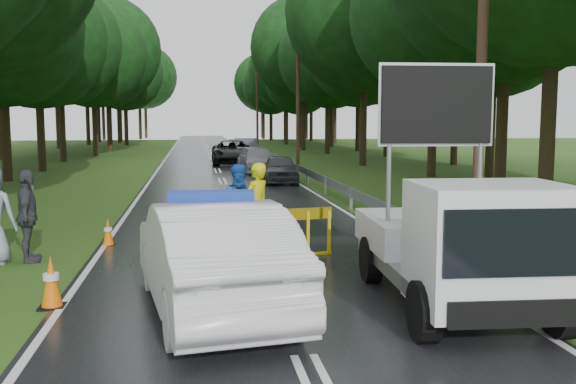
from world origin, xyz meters
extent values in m
plane|color=#294915|center=(0.00, 0.00, 0.00)|extent=(160.00, 160.00, 0.00)
cube|color=black|center=(0.00, 30.00, 0.01)|extent=(7.00, 140.00, 0.02)
cylinder|color=gray|center=(3.70, 0.00, 0.35)|extent=(0.12, 0.12, 0.70)
cube|color=gray|center=(3.70, 30.00, 0.55)|extent=(0.05, 60.00, 0.30)
cylinder|color=#452B20|center=(5.20, 2.00, 5.00)|extent=(0.24, 0.24, 10.00)
cylinder|color=#452B20|center=(5.20, 28.00, 5.00)|extent=(0.24, 0.24, 10.00)
cube|color=#452B20|center=(5.20, 28.00, 9.20)|extent=(1.40, 0.08, 0.08)
cylinder|color=#452B20|center=(5.20, 54.00, 5.00)|extent=(0.24, 0.24, 10.00)
cube|color=#452B20|center=(5.20, 54.00, 9.20)|extent=(1.40, 0.08, 0.08)
imported|color=white|center=(-1.05, -2.46, 0.84)|extent=(2.56, 5.31, 1.68)
cube|color=#1938A5|center=(-1.05, -2.46, 1.76)|extent=(1.30, 0.54, 0.17)
cube|color=gray|center=(2.67, -2.30, 0.54)|extent=(2.18, 4.22, 0.25)
cube|color=white|center=(2.73, -1.32, 0.93)|extent=(2.18, 2.46, 0.54)
cube|color=white|center=(2.58, -4.06, 1.23)|extent=(2.04, 1.67, 1.67)
cube|color=black|center=(2.54, -4.87, 1.42)|extent=(1.81, 0.14, 0.83)
cube|color=black|center=(2.71, -1.71, 3.14)|extent=(1.87, 0.22, 1.27)
cylinder|color=black|center=(1.64, -4.21, 0.41)|extent=(0.32, 0.84, 0.82)
cylinder|color=black|center=(3.50, -4.31, 0.41)|extent=(0.32, 0.84, 0.82)
cylinder|color=black|center=(1.81, -1.08, 0.41)|extent=(0.32, 0.84, 0.82)
cylinder|color=black|center=(3.67, -1.18, 0.41)|extent=(0.32, 0.84, 0.82)
cube|color=yellow|center=(-0.84, 0.77, 0.49)|extent=(0.07, 0.07, 0.97)
cube|color=yellow|center=(-0.37, 0.87, 0.49)|extent=(0.07, 0.07, 0.97)
cube|color=yellow|center=(1.06, 1.16, 0.49)|extent=(0.07, 0.07, 0.97)
cube|color=yellow|center=(1.54, 1.26, 0.49)|extent=(0.07, 0.07, 0.97)
cube|color=#F2CC00|center=(0.35, 1.02, 0.92)|extent=(2.48, 0.56, 0.24)
imported|color=#D1D50B|center=(0.06, 2.00, 0.98)|extent=(0.83, 0.83, 1.95)
imported|color=#1B54B4|center=(-0.26, 2.30, 0.95)|extent=(1.02, 0.85, 1.90)
imported|color=#393D40|center=(-4.65, 1.50, 0.95)|extent=(0.64, 1.17, 1.89)
imported|color=#3F4247|center=(2.60, 17.00, 0.64)|extent=(1.79, 3.88, 1.29)
imported|color=#96999D|center=(2.17, 23.00, 0.67)|extent=(2.23, 4.74, 1.34)
imported|color=black|center=(1.14, 29.00, 0.78)|extent=(2.65, 5.61, 1.55)
imported|color=#43444B|center=(2.60, 36.22, 0.73)|extent=(1.78, 4.49, 1.45)
cube|color=black|center=(-3.50, -1.90, 0.02)|extent=(0.39, 0.39, 0.03)
cone|color=orange|center=(-3.50, -1.90, 0.42)|extent=(0.32, 0.32, 0.80)
cube|color=black|center=(0.46, 2.00, 0.02)|extent=(0.35, 0.35, 0.03)
cone|color=orange|center=(0.46, 2.00, 0.38)|extent=(0.29, 0.29, 0.72)
cube|color=black|center=(0.88, 2.50, 0.02)|extent=(0.36, 0.36, 0.03)
cone|color=orange|center=(0.88, 2.50, 0.39)|extent=(0.29, 0.29, 0.73)
cube|color=black|center=(-3.28, 3.00, 0.01)|extent=(0.30, 0.30, 0.03)
cone|color=orange|center=(-3.28, 3.00, 0.33)|extent=(0.25, 0.25, 0.62)
cube|color=black|center=(3.09, 1.50, 0.02)|extent=(0.35, 0.35, 0.03)
cone|color=orange|center=(3.09, 1.50, 0.38)|extent=(0.29, 0.29, 0.73)
camera|label=1|loc=(-1.29, -11.97, 2.90)|focal=40.00mm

